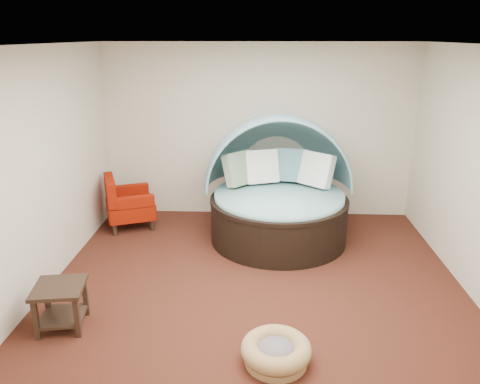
{
  "coord_description": "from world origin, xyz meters",
  "views": [
    {
      "loc": [
        0.03,
        -5.0,
        2.9
      ],
      "look_at": [
        -0.22,
        0.6,
        1.01
      ],
      "focal_mm": 35.0,
      "sensor_mm": 36.0,
      "label": 1
    }
  ],
  "objects_px": {
    "canopy_daybed": "(279,183)",
    "side_table": "(61,300)",
    "pet_basket": "(276,351)",
    "red_armchair": "(127,203)"
  },
  "relations": [
    {
      "from": "canopy_daybed",
      "to": "pet_basket",
      "type": "height_order",
      "value": "canopy_daybed"
    },
    {
      "from": "red_armchair",
      "to": "pet_basket",
      "type": "bearing_deg",
      "value": -76.1
    },
    {
      "from": "side_table",
      "to": "pet_basket",
      "type": "bearing_deg",
      "value": -12.14
    },
    {
      "from": "pet_basket",
      "to": "red_armchair",
      "type": "height_order",
      "value": "red_armchair"
    },
    {
      "from": "pet_basket",
      "to": "side_table",
      "type": "xyz_separation_m",
      "value": [
        -2.2,
        0.47,
        0.19
      ]
    },
    {
      "from": "canopy_daybed",
      "to": "red_armchair",
      "type": "distance_m",
      "value": 2.42
    },
    {
      "from": "canopy_daybed",
      "to": "side_table",
      "type": "distance_m",
      "value": 3.38
    },
    {
      "from": "pet_basket",
      "to": "canopy_daybed",
      "type": "bearing_deg",
      "value": 87.94
    },
    {
      "from": "red_armchair",
      "to": "side_table",
      "type": "height_order",
      "value": "red_armchair"
    },
    {
      "from": "canopy_daybed",
      "to": "side_table",
      "type": "height_order",
      "value": "canopy_daybed"
    }
  ]
}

